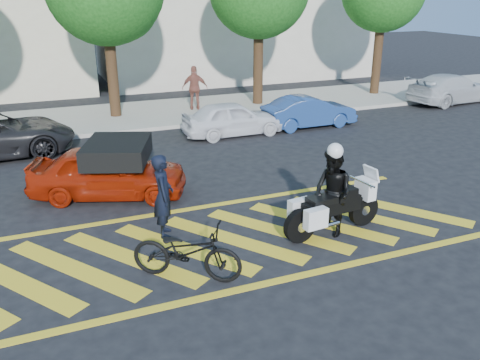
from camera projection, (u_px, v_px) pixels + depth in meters
name	position (u px, v px, depth m)	size (l,w,h in m)	color
ground	(211.00, 243.00, 10.89)	(90.00, 90.00, 0.00)	black
sidewalk	(116.00, 117.00, 21.25)	(60.00, 5.00, 0.15)	#9E998E
crosswalk	(209.00, 243.00, 10.88)	(12.33, 4.00, 0.01)	gold
officer_bike	(163.00, 196.00, 10.96)	(0.68, 0.45, 1.86)	black
bicycle	(187.00, 252.00, 9.41)	(0.74, 2.11, 1.11)	black
police_motorcycle	(332.00, 208.00, 11.14)	(2.53, 0.86, 1.12)	black
officer_moto	(332.00, 193.00, 11.01)	(0.94, 0.73, 1.93)	black
red_convertible	(108.00, 172.00, 13.12)	(1.60, 3.98, 1.36)	maroon
parked_mid_right	(233.00, 118.00, 18.70)	(1.51, 3.74, 1.28)	white
parked_right	(309.00, 112.00, 19.85)	(1.29, 3.71, 1.22)	navy
parked_far_right	(451.00, 89.00, 24.06)	(1.91, 4.69, 1.36)	silver
pedestrian_right	(195.00, 88.00, 21.99)	(1.10, 0.46, 1.88)	brown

